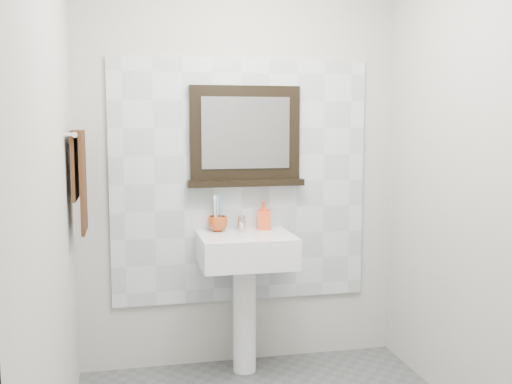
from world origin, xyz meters
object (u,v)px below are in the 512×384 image
toothbrush_cup (218,224)px  soap_dispenser (264,215)px  pedestal_sink (246,265)px  hand_towel (80,173)px  framed_mirror (245,138)px

toothbrush_cup → soap_dispenser: 0.29m
pedestal_sink → hand_towel: hand_towel is taller
pedestal_sink → framed_mirror: bearing=79.5°
hand_towel → pedestal_sink: bearing=5.6°
framed_mirror → hand_towel: bearing=-163.9°
toothbrush_cup → framed_mirror: framed_mirror is taller
toothbrush_cup → hand_towel: hand_towel is taller
soap_dispenser → pedestal_sink: bearing=-124.0°
soap_dispenser → framed_mirror: bearing=169.6°
pedestal_sink → framed_mirror: 0.77m
toothbrush_cup → framed_mirror: 0.55m
pedestal_sink → framed_mirror: (0.03, 0.19, 0.74)m
toothbrush_cup → hand_towel: bearing=-163.7°
soap_dispenser → hand_towel: 1.14m
pedestal_sink → hand_towel: (-0.93, -0.09, 0.57)m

